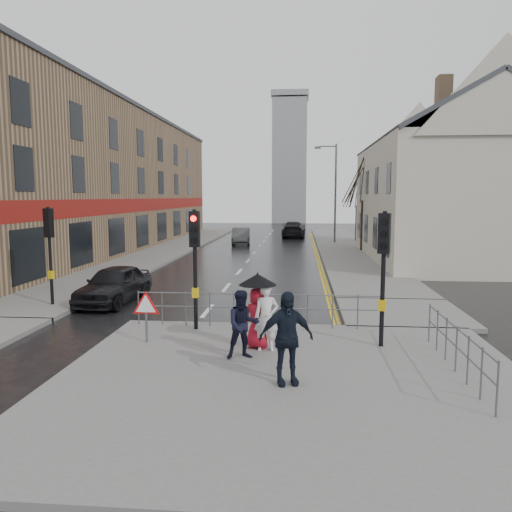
% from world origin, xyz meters
% --- Properties ---
extents(ground, '(120.00, 120.00, 0.00)m').
position_xyz_m(ground, '(0.00, 0.00, 0.00)').
color(ground, black).
rests_on(ground, ground).
extents(near_pavement, '(10.00, 9.00, 0.14)m').
position_xyz_m(near_pavement, '(3.00, -3.50, 0.07)').
color(near_pavement, '#605E5B').
rests_on(near_pavement, ground).
extents(left_pavement, '(4.00, 44.00, 0.14)m').
position_xyz_m(left_pavement, '(-6.50, 23.00, 0.07)').
color(left_pavement, '#605E5B').
rests_on(left_pavement, ground).
extents(right_pavement, '(4.00, 40.00, 0.14)m').
position_xyz_m(right_pavement, '(6.50, 25.00, 0.07)').
color(right_pavement, '#605E5B').
rests_on(right_pavement, ground).
extents(pavement_bridge_right, '(4.00, 4.20, 0.14)m').
position_xyz_m(pavement_bridge_right, '(6.50, 3.00, 0.07)').
color(pavement_bridge_right, '#605E5B').
rests_on(pavement_bridge_right, ground).
extents(building_left_terrace, '(8.00, 42.00, 10.00)m').
position_xyz_m(building_left_terrace, '(-12.00, 22.00, 5.00)').
color(building_left_terrace, '#8C6F50').
rests_on(building_left_terrace, ground).
extents(building_right_cream, '(9.00, 16.40, 10.10)m').
position_xyz_m(building_right_cream, '(12.00, 18.00, 4.78)').
color(building_right_cream, beige).
rests_on(building_right_cream, ground).
extents(church_tower, '(5.00, 5.00, 18.00)m').
position_xyz_m(church_tower, '(1.50, 62.00, 9.00)').
color(church_tower, gray).
rests_on(church_tower, ground).
extents(traffic_signal_near_left, '(0.28, 0.27, 3.40)m').
position_xyz_m(traffic_signal_near_left, '(0.20, 0.20, 2.46)').
color(traffic_signal_near_left, black).
rests_on(traffic_signal_near_left, near_pavement).
extents(traffic_signal_near_right, '(0.34, 0.33, 3.40)m').
position_xyz_m(traffic_signal_near_right, '(5.20, -1.00, 2.46)').
color(traffic_signal_near_right, black).
rests_on(traffic_signal_near_right, near_pavement).
extents(traffic_signal_far_left, '(0.34, 0.33, 3.40)m').
position_xyz_m(traffic_signal_far_left, '(-5.50, 3.00, 2.46)').
color(traffic_signal_far_left, black).
rests_on(traffic_signal_far_left, left_pavement).
extents(guard_railing_front, '(7.14, 0.04, 1.00)m').
position_xyz_m(guard_railing_front, '(1.95, 0.60, 0.86)').
color(guard_railing_front, '#595B5E').
rests_on(guard_railing_front, near_pavement).
extents(guard_railing_side, '(0.04, 4.54, 1.00)m').
position_xyz_m(guard_railing_side, '(6.50, -2.75, 0.84)').
color(guard_railing_side, '#595B5E').
rests_on(guard_railing_side, near_pavement).
extents(warning_sign, '(0.80, 0.07, 1.35)m').
position_xyz_m(warning_sign, '(-0.80, -1.21, 1.04)').
color(warning_sign, '#595B5E').
rests_on(warning_sign, near_pavement).
extents(street_lamp, '(1.83, 0.25, 8.00)m').
position_xyz_m(street_lamp, '(5.82, 28.00, 4.71)').
color(street_lamp, '#595B5E').
rests_on(street_lamp, right_pavement).
extents(tree_near, '(2.40, 2.40, 6.58)m').
position_xyz_m(tree_near, '(7.50, 22.00, 5.14)').
color(tree_near, black).
rests_on(tree_near, right_pavement).
extents(tree_far, '(2.40, 2.40, 5.64)m').
position_xyz_m(tree_far, '(8.00, 30.00, 4.42)').
color(tree_far, black).
rests_on(tree_far, right_pavement).
extents(pedestrian_a, '(0.65, 0.48, 1.64)m').
position_xyz_m(pedestrian_a, '(2.33, -1.60, 0.96)').
color(pedestrian_a, silver).
rests_on(pedestrian_a, near_pavement).
extents(pedestrian_b, '(0.92, 0.81, 1.60)m').
position_xyz_m(pedestrian_b, '(1.83, -2.26, 0.94)').
color(pedestrian_b, black).
rests_on(pedestrian_b, near_pavement).
extents(pedestrian_with_umbrella, '(0.96, 0.96, 1.87)m').
position_xyz_m(pedestrian_with_umbrella, '(2.10, -1.43, 1.21)').
color(pedestrian_with_umbrella, maroon).
rests_on(pedestrian_with_umbrella, near_pavement).
extents(pedestrian_d, '(1.19, 0.75, 1.89)m').
position_xyz_m(pedestrian_d, '(2.87, -3.77, 1.09)').
color(pedestrian_d, black).
rests_on(pedestrian_d, near_pavement).
extents(car_parked, '(1.97, 4.17, 1.38)m').
position_xyz_m(car_parked, '(-3.64, 4.01, 0.69)').
color(car_parked, black).
rests_on(car_parked, ground).
extents(car_mid, '(1.84, 4.24, 1.36)m').
position_xyz_m(car_mid, '(-1.67, 27.00, 0.68)').
color(car_mid, '#424547').
rests_on(car_mid, ground).
extents(car_far, '(2.31, 5.31, 1.52)m').
position_xyz_m(car_far, '(2.54, 34.61, 0.76)').
color(car_far, black).
rests_on(car_far, ground).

